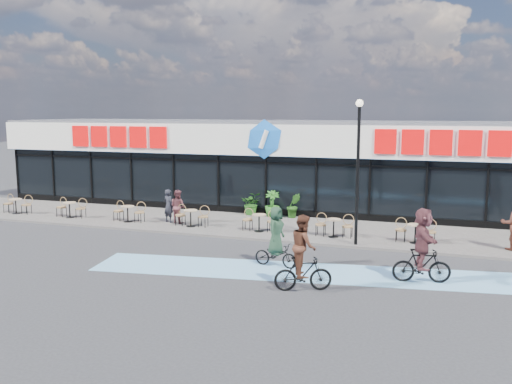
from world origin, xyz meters
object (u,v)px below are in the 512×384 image
(potted_plant_right, at_px, (272,204))
(patron_right, at_px, (178,206))
(potted_plant_left, at_px, (252,203))
(potted_plant_mid, at_px, (294,206))
(bistro_set_0, at_px, (17,204))
(patron_left, at_px, (169,206))
(cyclist_a, at_px, (276,243))
(lamp_post, at_px, (358,160))
(cyclist_b, at_px, (422,248))

(potted_plant_right, distance_m, patron_right, 4.59)
(potted_plant_left, distance_m, potted_plant_mid, 2.15)
(bistro_set_0, relative_size, potted_plant_mid, 1.31)
(patron_left, xyz_separation_m, patron_right, (0.48, -0.01, -0.00))
(patron_left, bearing_deg, cyclist_a, 161.01)
(lamp_post, relative_size, patron_right, 3.59)
(lamp_post, bearing_deg, potted_plant_left, 142.33)
(lamp_post, relative_size, cyclist_a, 2.68)
(potted_plant_left, height_order, potted_plant_right, potted_plant_right)
(bistro_set_0, distance_m, cyclist_b, 19.95)
(potted_plant_left, bearing_deg, patron_right, -130.65)
(potted_plant_mid, distance_m, cyclist_a, 7.92)
(bistro_set_0, xyz_separation_m, potted_plant_right, (12.26, 3.23, 0.17))
(bistro_set_0, xyz_separation_m, cyclist_b, (19.37, -4.75, 0.53))
(lamp_post, bearing_deg, potted_plant_mid, 129.68)
(lamp_post, distance_m, cyclist_a, 4.82)
(patron_left, distance_m, cyclist_a, 8.23)
(potted_plant_left, xyz_separation_m, potted_plant_right, (1.10, -0.14, 0.07))
(bistro_set_0, bearing_deg, lamp_post, -3.52)
(lamp_post, distance_m, cyclist_b, 5.01)
(potted_plant_mid, distance_m, patron_left, 5.88)
(potted_plant_right, bearing_deg, patron_right, -142.26)
(potted_plant_mid, relative_size, patron_right, 0.77)
(bistro_set_0, distance_m, patron_left, 8.18)
(lamp_post, bearing_deg, patron_right, 169.94)
(cyclist_a, bearing_deg, patron_left, 142.84)
(potted_plant_right, bearing_deg, potted_plant_left, 172.75)
(patron_right, bearing_deg, cyclist_b, 174.98)
(potted_plant_right, xyz_separation_m, cyclist_b, (7.11, -7.98, 0.36))
(bistro_set_0, height_order, patron_left, patron_left)
(patron_right, xyz_separation_m, cyclist_a, (6.09, -4.96, -0.05))
(bistro_set_0, bearing_deg, patron_right, 2.80)
(lamp_post, height_order, cyclist_a, lamp_post)
(potted_plant_right, bearing_deg, patron_left, -145.72)
(potted_plant_right, bearing_deg, cyclist_b, -48.28)
(bistro_set_0, distance_m, cyclist_a, 15.41)
(patron_left, xyz_separation_m, cyclist_a, (6.56, -4.97, -0.05))
(potted_plant_left, height_order, cyclist_b, cyclist_b)
(lamp_post, height_order, cyclist_b, lamp_post)
(lamp_post, xyz_separation_m, potted_plant_right, (-4.61, 4.27, -2.60))
(potted_plant_mid, bearing_deg, potted_plant_left, 176.90)
(patron_left, bearing_deg, potted_plant_left, -117.50)
(potted_plant_right, xyz_separation_m, cyclist_a, (2.46, -7.77, 0.09))
(patron_left, bearing_deg, bistro_set_0, 21.21)
(lamp_post, height_order, patron_right, lamp_post)
(potted_plant_right, height_order, patron_right, patron_right)
(potted_plant_right, distance_m, cyclist_a, 8.15)
(potted_plant_left, distance_m, potted_plant_right, 1.11)
(cyclist_a, bearing_deg, potted_plant_mid, 100.23)
(patron_right, bearing_deg, cyclist_a, 161.51)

